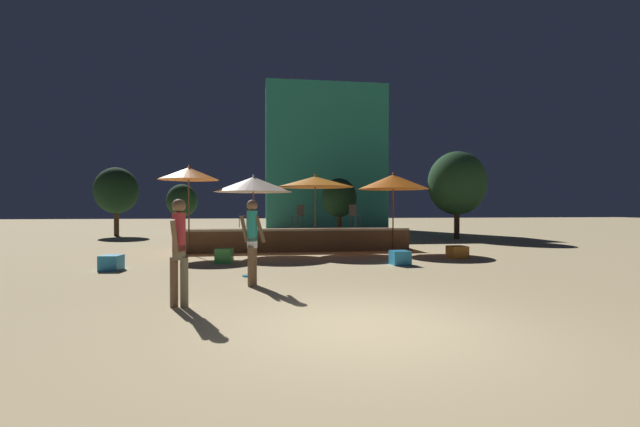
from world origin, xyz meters
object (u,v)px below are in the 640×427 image
(patio_umbrella_1, at_px, (253,185))
(cube_seat_2, at_px, (111,263))
(background_tree_3, at_px, (182,201))
(person_0, at_px, (252,238))
(patio_umbrella_0, at_px, (315,182))
(person_1, at_px, (179,248))
(patio_umbrella_2, at_px, (189,174))
(patio_umbrella_3, at_px, (393,182))
(cube_seat_0, at_px, (400,258))
(bistro_chair_1, at_px, (247,214))
(background_tree_2, at_px, (339,198))
(bistro_chair_0, at_px, (354,214))
(cube_seat_3, at_px, (457,252))
(frisbee_disc, at_px, (248,276))
(background_tree_1, at_px, (116,191))
(bistro_chair_2, at_px, (299,213))
(cube_seat_1, at_px, (224,256))
(background_tree_0, at_px, (457,183))

(patio_umbrella_1, distance_m, cube_seat_2, 5.74)
(background_tree_3, bearing_deg, person_0, -75.90)
(patio_umbrella_0, bearing_deg, patio_umbrella_1, -170.88)
(person_1, bearing_deg, patio_umbrella_2, 110.78)
(patio_umbrella_3, bearing_deg, cube_seat_0, -104.90)
(patio_umbrella_2, relative_size, bistro_chair_1, 3.48)
(patio_umbrella_2, bearing_deg, background_tree_2, 52.60)
(cube_seat_2, xyz_separation_m, background_tree_2, (8.51, 12.97, 2.02))
(cube_seat_2, bearing_deg, background_tree_3, 93.20)
(patio_umbrella_0, xyz_separation_m, bistro_chair_0, (1.60, 0.44, -1.21))
(patio_umbrella_2, bearing_deg, cube_seat_3, -15.11)
(frisbee_disc, relative_size, background_tree_1, 0.06)
(frisbee_disc, bearing_deg, person_0, -83.84)
(person_0, bearing_deg, background_tree_3, 34.18)
(patio_umbrella_0, distance_m, background_tree_1, 14.41)
(patio_umbrella_0, distance_m, bistro_chair_1, 3.03)
(background_tree_1, bearing_deg, cube_seat_0, -49.67)
(bistro_chair_2, height_order, frisbee_disc, bistro_chair_2)
(cube_seat_2, relative_size, bistro_chair_1, 0.61)
(person_1, bearing_deg, frisbee_disc, 84.18)
(patio_umbrella_2, relative_size, patio_umbrella_3, 1.05)
(person_0, relative_size, background_tree_3, 0.59)
(person_1, xyz_separation_m, frisbee_disc, (1.02, 3.03, -0.96))
(bistro_chair_1, bearing_deg, background_tree_3, -138.91)
(cube_seat_1, distance_m, background_tree_1, 15.22)
(person_1, relative_size, background_tree_0, 0.39)
(cube_seat_2, xyz_separation_m, person_1, (2.54, -4.59, 0.78))
(person_1, bearing_deg, cube_seat_0, 53.32)
(patio_umbrella_0, height_order, bistro_chair_1, patio_umbrella_0)
(patio_umbrella_1, height_order, frisbee_disc, patio_umbrella_1)
(patio_umbrella_1, height_order, bistro_chair_0, patio_umbrella_1)
(cube_seat_1, bearing_deg, person_1, -92.74)
(cube_seat_0, height_order, background_tree_3, background_tree_3)
(background_tree_0, height_order, background_tree_3, background_tree_0)
(cube_seat_1, distance_m, bistro_chair_1, 4.32)
(patio_umbrella_1, bearing_deg, background_tree_0, 27.78)
(background_tree_0, bearing_deg, background_tree_1, 164.98)
(patio_umbrella_3, distance_m, cube_seat_3, 3.73)
(background_tree_0, distance_m, background_tree_2, 6.72)
(patio_umbrella_0, relative_size, patio_umbrella_2, 0.93)
(bistro_chair_0, bearing_deg, person_0, 116.34)
(cube_seat_2, height_order, bistro_chair_1, bistro_chair_1)
(patio_umbrella_0, height_order, person_0, patio_umbrella_0)
(patio_umbrella_2, relative_size, cube_seat_1, 5.91)
(patio_umbrella_0, distance_m, person_1, 9.54)
(cube_seat_1, height_order, bistro_chair_2, bistro_chair_2)
(patio_umbrella_0, height_order, frisbee_disc, patio_umbrella_0)
(patio_umbrella_1, bearing_deg, patio_umbrella_2, -176.43)
(patio_umbrella_0, xyz_separation_m, patio_umbrella_1, (-2.30, -0.37, -0.14))
(cube_seat_3, bearing_deg, person_0, -147.95)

